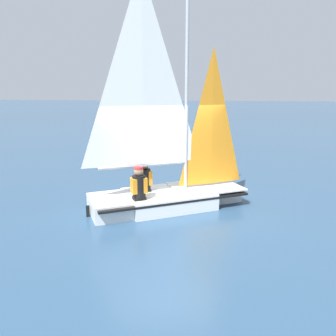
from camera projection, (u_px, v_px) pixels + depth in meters
The scene contains 4 objects.
ground_plane at pixel (168, 206), 8.26m from camera, with size 260.00×260.00×0.00m, color #2D4C6B.
sailboat_main at pixel (166, 173), 8.05m from camera, with size 3.89×3.38×5.54m.
sailor_helm at pixel (144, 182), 8.15m from camera, with size 0.43×0.42×1.16m.
sailor_crew at pixel (139, 189), 7.50m from camera, with size 0.43×0.42×1.16m.
Camera 1 is at (-1.95, 7.59, 2.77)m, focal length 35.00 mm.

